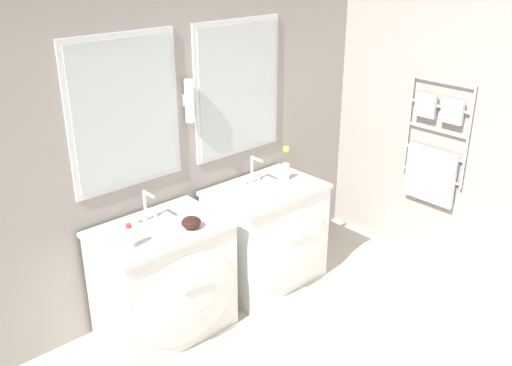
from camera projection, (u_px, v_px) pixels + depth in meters
name	position (u px, v px, depth m)	size (l,w,h in m)	color
wall_back	(145.00, 138.00, 3.88)	(5.73, 0.15, 2.60)	gray
wall_right	(461.00, 117.00, 4.37)	(0.13, 4.14, 2.60)	gray
vanity_left	(167.00, 281.00, 3.88)	(0.87, 0.67, 0.81)	white
vanity_right	(269.00, 235.00, 4.47)	(0.87, 0.67, 0.81)	white
faucet_left	(146.00, 206.00, 3.80)	(0.17, 0.13, 0.22)	silver
faucet_right	(253.00, 170.00, 4.40)	(0.17, 0.13, 0.22)	silver
toiletry_bottle	(130.00, 237.00, 3.48)	(0.05, 0.05, 0.16)	silver
amenity_bowl	(191.00, 223.00, 3.73)	(0.13, 0.13, 0.08)	black
flower_vase	(286.00, 166.00, 4.45)	(0.06, 0.06, 0.28)	silver
soap_dish	(258.00, 201.00, 4.09)	(0.12, 0.08, 0.04)	white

